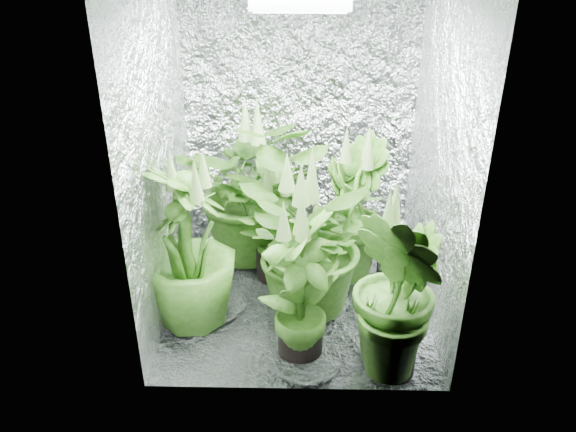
% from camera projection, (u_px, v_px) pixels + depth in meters
% --- Properties ---
extents(ground, '(1.60, 1.60, 0.00)m').
position_uv_depth(ground, '(298.00, 299.00, 3.65)').
color(ground, silver).
rests_on(ground, ground).
extents(walls, '(1.62, 1.62, 2.00)m').
position_uv_depth(walls, '(299.00, 155.00, 3.19)').
color(walls, silver).
rests_on(walls, ground).
extents(grow_lamp, '(0.50, 0.30, 0.22)m').
position_uv_depth(grow_lamp, '(300.00, 0.00, 2.82)').
color(grow_lamp, gray).
rests_on(grow_lamp, ceiling).
extents(plant_a, '(0.98, 0.98, 1.18)m').
position_uv_depth(plant_a, '(253.00, 187.00, 3.87)').
color(plant_a, black).
rests_on(plant_a, ground).
extents(plant_b, '(0.58, 0.58, 0.89)m').
position_uv_depth(plant_b, '(274.00, 225.00, 3.71)').
color(plant_b, black).
rests_on(plant_b, ground).
extents(plant_c, '(0.56, 0.56, 1.04)m').
position_uv_depth(plant_c, '(352.00, 211.00, 3.71)').
color(plant_c, black).
rests_on(plant_c, ground).
extents(plant_d, '(0.78, 0.78, 1.10)m').
position_uv_depth(plant_d, '(188.00, 248.00, 3.21)').
color(plant_d, black).
rests_on(plant_d, ground).
extents(plant_e, '(0.97, 0.97, 1.06)m').
position_uv_depth(plant_e, '(306.00, 244.00, 3.30)').
color(plant_e, black).
rests_on(plant_e, ground).
extents(plant_f, '(0.60, 0.60, 1.00)m').
position_uv_depth(plant_f, '(301.00, 287.00, 2.95)').
color(plant_f, black).
rests_on(plant_f, ground).
extents(plant_g, '(0.67, 0.67, 1.07)m').
position_uv_depth(plant_g, '(399.00, 293.00, 2.84)').
color(plant_g, black).
rests_on(plant_g, ground).
extents(circulation_fan, '(0.15, 0.33, 0.37)m').
position_uv_depth(circulation_fan, '(384.00, 253.00, 3.86)').
color(circulation_fan, black).
rests_on(circulation_fan, ground).
extents(plant_label, '(0.06, 0.04, 0.08)m').
position_uv_depth(plant_label, '(406.00, 328.00, 2.91)').
color(plant_label, white).
rests_on(plant_label, plant_g).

